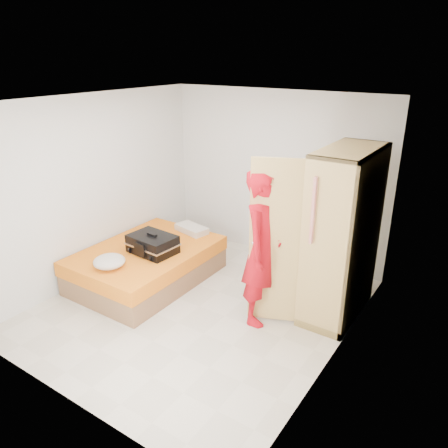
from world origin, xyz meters
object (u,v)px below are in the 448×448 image
Objects in this scene: bed at (147,264)px; wardrobe at (337,240)px; suitcase at (152,244)px; person at (264,248)px; round_cushion at (109,261)px.

wardrobe reaches higher than bed.
wardrobe is 3.11× the size of suitcase.
person is at bearing 2.22° from bed.
wardrobe reaches higher than suitcase.
suitcase is at bearing 89.13° from person.
bed is 2.70m from wardrobe.
bed is at bearing -164.73° from wardrobe.
bed is 1.97m from person.
bed is 4.91× the size of round_cushion.
person is 2.02m from round_cushion.
bed is at bearing 172.42° from suitcase.
round_cushion is at bearing -151.46° from wardrobe.
person is at bearing 7.71° from suitcase.
wardrobe is at bearing 28.54° from round_cushion.
round_cushion is (-1.84, -0.75, -0.38)m from person.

